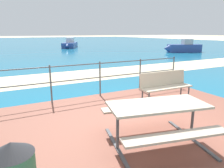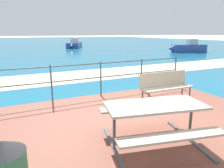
{
  "view_description": "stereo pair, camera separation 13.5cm",
  "coord_description": "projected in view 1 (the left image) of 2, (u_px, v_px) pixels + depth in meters",
  "views": [
    {
      "loc": [
        -2.56,
        -3.3,
        1.98
      ],
      "look_at": [
        -0.1,
        1.43,
        0.66
      ],
      "focal_mm": 33.69,
      "sensor_mm": 36.0,
      "label": 1
    },
    {
      "loc": [
        -2.44,
        -3.37,
        1.98
      ],
      "look_at": [
        -0.1,
        1.43,
        0.66
      ],
      "focal_mm": 33.69,
      "sensor_mm": 36.0,
      "label": 2
    }
  ],
  "objects": [
    {
      "name": "park_bench",
      "position": [
        165.0,
        84.0,
        5.85
      ],
      "size": [
        1.55,
        0.46,
        0.85
      ],
      "rotation": [
        0.0,
        0.0,
        -0.03
      ],
      "color": "#BCAD93",
      "rests_on": "patio_paving"
    },
    {
      "name": "boat_near",
      "position": [
        183.0,
        48.0,
        21.16
      ],
      "size": [
        3.86,
        2.05,
        1.31
      ],
      "rotation": [
        0.0,
        0.0,
        2.8
      ],
      "color": "#2D478C",
      "rests_on": "sea_water"
    },
    {
      "name": "picnic_table",
      "position": [
        157.0,
        113.0,
        3.58
      ],
      "size": [
        1.94,
        1.82,
        0.75
      ],
      "rotation": [
        0.0,
        0.0,
        -0.22
      ],
      "color": "tan",
      "rests_on": "patio_paving"
    },
    {
      "name": "boat_mid",
      "position": [
        70.0,
        44.0,
        27.5
      ],
      "size": [
        3.14,
        4.75,
        1.28
      ],
      "rotation": [
        0.0,
        0.0,
        4.28
      ],
      "color": "#2D478C",
      "rests_on": "sea_water"
    },
    {
      "name": "patio_paving",
      "position": [
        147.0,
        127.0,
        4.46
      ],
      "size": [
        6.4,
        5.2,
        0.06
      ],
      "primitive_type": "cube",
      "color": "brown",
      "rests_on": "ground"
    },
    {
      "name": "ground_plane",
      "position": [
        147.0,
        128.0,
        4.47
      ],
      "size": [
        240.0,
        240.0,
        0.0
      ],
      "primitive_type": "plane",
      "color": "beige"
    },
    {
      "name": "sea_water",
      "position": [
        17.0,
        43.0,
        38.93
      ],
      "size": [
        90.0,
        90.0,
        0.01
      ],
      "primitive_type": "cube",
      "color": "#196B8E",
      "rests_on": "ground"
    },
    {
      "name": "beach_strip",
      "position": [
        69.0,
        77.0,
        9.54
      ],
      "size": [
        54.01,
        3.01,
        0.01
      ],
      "primitive_type": "cube",
      "rotation": [
        0.0,
        0.0,
        0.01
      ],
      "color": "beige",
      "rests_on": "ground"
    },
    {
      "name": "railing_fence",
      "position": [
        100.0,
        74.0,
        6.37
      ],
      "size": [
        5.94,
        0.04,
        1.06
      ],
      "color": "#4C5156",
      "rests_on": "patio_paving"
    }
  ]
}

